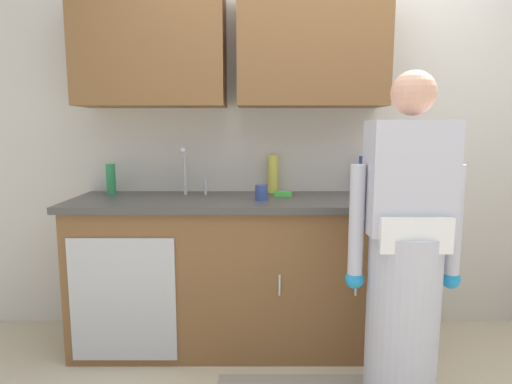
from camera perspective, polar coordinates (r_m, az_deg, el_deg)
The scene contains 11 objects.
kitchen_wall_with_uppers at distance 2.93m, azimuth 5.21°, elevation 10.49°, with size 4.80×0.44×2.70m.
counter_cabinet at distance 2.78m, azimuth -3.22°, elevation -10.85°, with size 1.90×0.62×0.90m.
countertop at distance 2.67m, azimuth -3.24°, elevation -1.24°, with size 1.96×0.66×0.04m, color #474442.
sink at distance 2.70m, azimuth -8.90°, elevation -1.08°, with size 0.50×0.36×0.35m.
person_at_sink at distance 2.18m, azimuth 19.08°, elevation -9.99°, with size 0.55×0.34×1.62m.
bottle_water_tall at distance 2.96m, azimuth -18.57°, elevation 1.63°, with size 0.06×0.06×0.20m, color #2D8C4C.
bottle_cleaner_spray at distance 2.88m, azimuth 2.31°, elevation 2.39°, with size 0.07×0.07×0.25m, color #D8D14C.
bottle_soap at distance 2.93m, azimuth 14.10°, elevation 2.21°, with size 0.07×0.07×0.25m, color #334CB2.
cup_by_sink at distance 2.57m, azimuth 0.77°, elevation -0.10°, with size 0.08×0.08×0.09m, color #33478C.
knife_on_counter at distance 2.73m, azimuth 14.26°, elevation -0.77°, with size 0.24×0.02×0.01m, color silver.
sponge at distance 2.74m, azimuth 3.59°, elevation -0.24°, with size 0.11×0.07×0.03m, color #4CBF4C.
Camera 1 is at (-0.40, -1.92, 1.36)m, focal length 30.27 mm.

